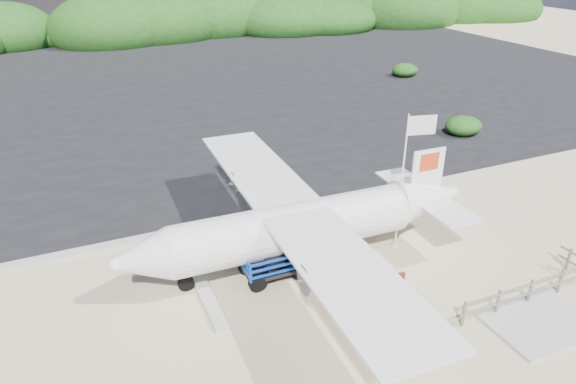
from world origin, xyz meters
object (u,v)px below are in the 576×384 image
at_px(baggage_cart, 278,275).
at_px(crew_b, 353,211).
at_px(signboard, 380,311).
at_px(crew_c, 344,226).
at_px(crew_a, 339,238).
at_px(aircraft_large, 366,78).
at_px(flagpole, 395,246).

relative_size(baggage_cart, crew_b, 1.62).
height_order(signboard, crew_c, crew_c).
bearing_deg(crew_a, aircraft_large, -100.71).
relative_size(crew_a, aircraft_large, 0.08).
relative_size(crew_a, crew_b, 0.78).
bearing_deg(signboard, baggage_cart, 128.72).
bearing_deg(flagpole, crew_a, 169.79).
bearing_deg(crew_c, crew_b, -157.04).
xyz_separation_m(crew_b, crew_c, (-1.04, -0.96, -0.00)).
bearing_deg(crew_b, signboard, 57.89).
height_order(flagpole, crew_a, flagpole).
height_order(crew_a, crew_c, crew_c).
bearing_deg(crew_b, baggage_cart, 11.00).
xyz_separation_m(signboard, aircraft_large, (17.46, 29.25, 0.00)).
height_order(flagpole, aircraft_large, flagpole).
relative_size(baggage_cart, flagpole, 0.52).
distance_m(signboard, aircraft_large, 34.07).
bearing_deg(crew_c, baggage_cart, -4.57).
xyz_separation_m(crew_a, aircraft_large, (17.03, 25.42, -0.74)).
xyz_separation_m(crew_a, crew_c, (0.48, 0.50, 0.20)).
xyz_separation_m(crew_c, aircraft_large, (16.56, 24.92, -0.94)).
bearing_deg(aircraft_large, crew_c, 58.19).
bearing_deg(crew_a, signboard, 106.69).
bearing_deg(baggage_cart, crew_c, 15.46).
xyz_separation_m(baggage_cart, crew_c, (3.38, 0.91, 0.94)).
bearing_deg(crew_c, aircraft_large, -143.17).
bearing_deg(crew_a, crew_c, -110.39).
bearing_deg(baggage_cart, aircraft_large, 52.80).
relative_size(signboard, aircraft_large, 0.10).
bearing_deg(aircraft_large, baggage_cart, 54.12).
distance_m(crew_a, crew_c, 0.72).
relative_size(baggage_cart, aircraft_large, 0.18).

